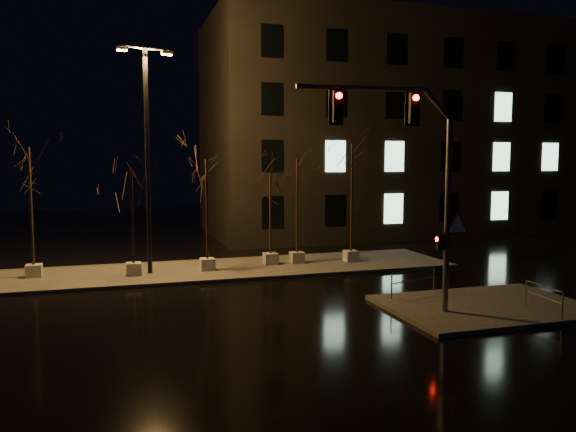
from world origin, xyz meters
name	(u,v)px	position (x,y,z in m)	size (l,w,h in m)	color
ground	(256,301)	(0.00, 0.00, 0.00)	(90.00, 90.00, 0.00)	black
median	(225,269)	(0.00, 6.00, 0.07)	(22.00, 5.00, 0.15)	#3F3D38
sidewalk_corner	(486,306)	(7.50, -3.50, 0.07)	(7.00, 5.00, 0.15)	#3F3D38
building	(380,130)	(14.00, 18.00, 7.50)	(25.00, 12.00, 15.00)	black
tree_0	(30,176)	(-8.38, 6.37, 4.54)	(1.80, 1.80, 5.79)	#BAB8AD
tree_1	(132,194)	(-4.20, 5.50, 3.75)	(1.80, 1.80, 4.74)	#BAB8AD
tree_2	(206,184)	(-0.89, 5.68, 4.15)	(1.80, 1.80, 5.28)	#BAB8AD
tree_3	(270,194)	(2.31, 6.30, 3.58)	(1.80, 1.80, 4.52)	#BAB8AD
tree_4	(297,182)	(3.66, 6.23, 4.20)	(1.80, 1.80, 5.33)	#BAB8AD
tree_5	(352,170)	(6.39, 5.83, 4.74)	(1.80, 1.80, 6.06)	#BAB8AD
traffic_signal_mast	(415,167)	(4.40, -3.77, 4.99)	(6.02, 0.61, 7.37)	slate
streetlight_main	(147,145)	(-3.48, 5.75, 5.91)	(2.48, 0.82, 9.98)	black
guard_rail_a	(413,278)	(5.74, -1.50, 0.80)	(2.20, 0.69, 0.99)	slate
guard_rail_b	(543,295)	(8.67, -4.92, 0.73)	(0.19, 1.88, 0.89)	slate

